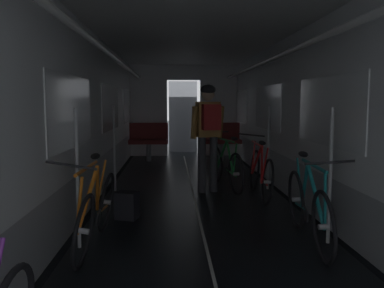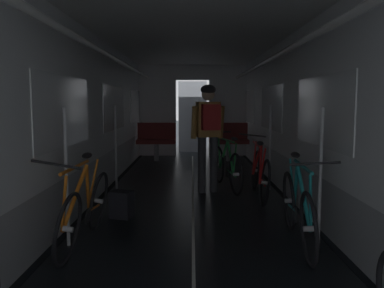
{
  "view_description": "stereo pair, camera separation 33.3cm",
  "coord_description": "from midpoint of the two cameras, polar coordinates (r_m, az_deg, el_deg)",
  "views": [
    {
      "loc": [
        -0.35,
        -1.84,
        1.45
      ],
      "look_at": [
        0.0,
        4.76,
        0.76
      ],
      "focal_mm": 37.48,
      "sensor_mm": 36.0,
      "label": 1
    },
    {
      "loc": [
        -0.01,
        -1.85,
        1.45
      ],
      "look_at": [
        0.0,
        4.76,
        0.76
      ],
      "focal_mm": 37.48,
      "sensor_mm": 36.0,
      "label": 2
    }
  ],
  "objects": [
    {
      "name": "bench_seat_far_left",
      "position": [
        9.98,
        -7.15,
        0.83
      ],
      "size": [
        0.98,
        0.51,
        0.95
      ],
      "color": "gray",
      "rests_on": "ground"
    },
    {
      "name": "backpack_on_floor",
      "position": [
        5.14,
        -11.08,
        -8.57
      ],
      "size": [
        0.31,
        0.27,
        0.34
      ],
      "primitive_type": "cube",
      "rotation": [
        0.0,
        0.0,
        -0.31
      ],
      "color": "black",
      "rests_on": "ground"
    },
    {
      "name": "bench_seat_far_right",
      "position": [
        10.02,
        3.18,
        0.89
      ],
      "size": [
        0.98,
        0.51,
        0.95
      ],
      "color": "gray",
      "rests_on": "ground"
    },
    {
      "name": "bicycle_red",
      "position": [
        6.2,
        8.17,
        -4.03
      ],
      "size": [
        0.44,
        1.69,
        0.95
      ],
      "color": "black",
      "rests_on": "ground"
    },
    {
      "name": "bicycle_green_in_aisle",
      "position": [
        6.76,
        3.4,
        -3.13
      ],
      "size": [
        0.5,
        1.66,
        0.94
      ],
      "color": "black",
      "rests_on": "ground"
    },
    {
      "name": "bicycle_orange",
      "position": [
        4.21,
        -15.77,
        -9.02
      ],
      "size": [
        0.44,
        1.69,
        0.96
      ],
      "color": "black",
      "rests_on": "ground"
    },
    {
      "name": "train_car_shell",
      "position": [
        5.45,
        -1.12,
        8.55
      ],
      "size": [
        3.14,
        12.34,
        2.57
      ],
      "color": "black",
      "rests_on": "ground"
    },
    {
      "name": "bicycle_teal",
      "position": [
        4.28,
        14.07,
        -8.64
      ],
      "size": [
        0.44,
        1.69,
        0.95
      ],
      "color": "black",
      "rests_on": "ground"
    },
    {
      "name": "person_cyclist_aisle",
      "position": [
        6.39,
        0.84,
        2.56
      ],
      "size": [
        0.56,
        0.45,
        1.73
      ],
      "color": "#2D2D33",
      "rests_on": "ground"
    }
  ]
}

